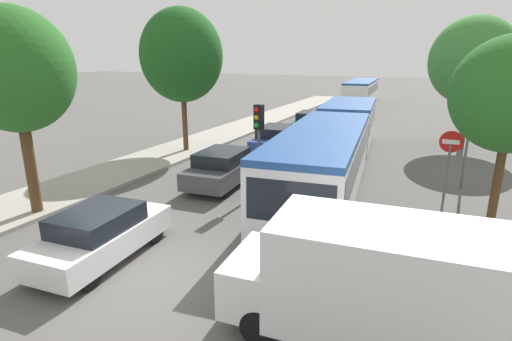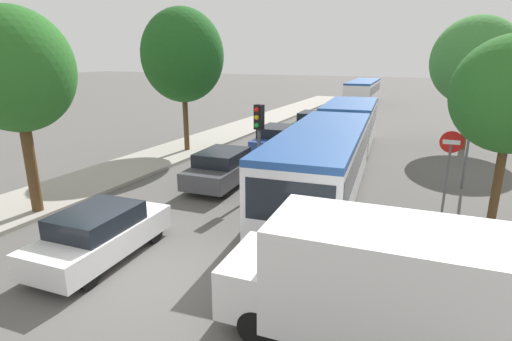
% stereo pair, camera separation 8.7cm
% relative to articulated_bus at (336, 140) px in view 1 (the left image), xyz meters
% --- Properties ---
extents(ground_plane, '(200.00, 200.00, 0.00)m').
position_rel_articulated_bus_xyz_m(ground_plane, '(-1.82, -10.57, -1.49)').
color(ground_plane, '#565451').
extents(kerb_strip_left, '(3.20, 48.74, 0.14)m').
position_rel_articulated_bus_xyz_m(kerb_strip_left, '(-8.83, 8.80, -1.42)').
color(kerb_strip_left, '#9E998E').
rests_on(kerb_strip_left, ground).
extents(articulated_bus, '(4.33, 17.54, 2.58)m').
position_rel_articulated_bus_xyz_m(articulated_bus, '(0.00, 0.00, 0.00)').
color(articulated_bus, silver).
rests_on(articulated_bus, ground).
extents(city_bus_rear, '(3.22, 11.74, 2.50)m').
position_rel_articulated_bus_xyz_m(city_bus_rear, '(-3.81, 28.18, -0.04)').
color(city_bus_rear, silver).
rests_on(city_bus_rear, ground).
extents(queued_car_white, '(1.90, 4.03, 1.37)m').
position_rel_articulated_bus_xyz_m(queued_car_white, '(-3.56, -10.47, -0.79)').
color(queued_car_white, white).
rests_on(queued_car_white, ground).
extents(queued_car_graphite, '(2.01, 4.26, 1.45)m').
position_rel_articulated_bus_xyz_m(queued_car_graphite, '(-3.70, -3.74, -0.75)').
color(queued_car_graphite, '#47474C').
rests_on(queued_car_graphite, ground).
extents(queued_car_blue, '(2.03, 4.31, 1.46)m').
position_rel_articulated_bus_xyz_m(queued_car_blue, '(-3.76, 2.44, -0.75)').
color(queued_car_blue, '#284799').
rests_on(queued_car_blue, ground).
extents(queued_car_green, '(2.00, 4.25, 1.44)m').
position_rel_articulated_bus_xyz_m(queued_car_green, '(-3.74, 8.85, -0.76)').
color(queued_car_green, '#236638').
rests_on(queued_car_green, ground).
extents(queued_car_tan, '(1.88, 4.00, 1.36)m').
position_rel_articulated_bus_xyz_m(queued_car_tan, '(-3.61, 14.89, -0.80)').
color(queued_car_tan, tan).
rests_on(queued_car_tan, ground).
extents(white_van, '(5.11, 2.25, 2.31)m').
position_rel_articulated_bus_xyz_m(white_van, '(3.25, -10.78, -0.25)').
color(white_van, white).
rests_on(white_van, ground).
extents(traffic_light, '(0.36, 0.38, 3.40)m').
position_rel_articulated_bus_xyz_m(traffic_light, '(-1.91, -4.20, 1.01)').
color(traffic_light, '#56595E').
rests_on(traffic_light, ground).
extents(no_entry_sign, '(0.70, 0.08, 2.82)m').
position_rel_articulated_bus_xyz_m(no_entry_sign, '(4.47, -3.56, 0.39)').
color(no_entry_sign, '#56595E').
rests_on(no_entry_sign, ground).
extents(direction_sign_post, '(0.18, 1.40, 3.60)m').
position_rel_articulated_bus_xyz_m(direction_sign_post, '(5.18, -0.25, 1.07)').
color(direction_sign_post, '#56595E').
rests_on(direction_sign_post, ground).
extents(tree_left_near, '(3.44, 3.44, 6.55)m').
position_rel_articulated_bus_xyz_m(tree_left_near, '(-7.78, -9.08, 3.16)').
color(tree_left_near, '#51381E').
rests_on(tree_left_near, ground).
extents(tree_left_mid, '(4.24, 4.24, 7.49)m').
position_rel_articulated_bus_xyz_m(tree_left_mid, '(-8.33, 0.52, 3.61)').
color(tree_left_mid, '#51381E').
rests_on(tree_left_mid, ground).
extents(tree_right_mid, '(4.53, 4.53, 7.18)m').
position_rel_articulated_bus_xyz_m(tree_right_mid, '(5.43, 7.62, 3.22)').
color(tree_right_mid, '#51381E').
rests_on(tree_right_mid, ground).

